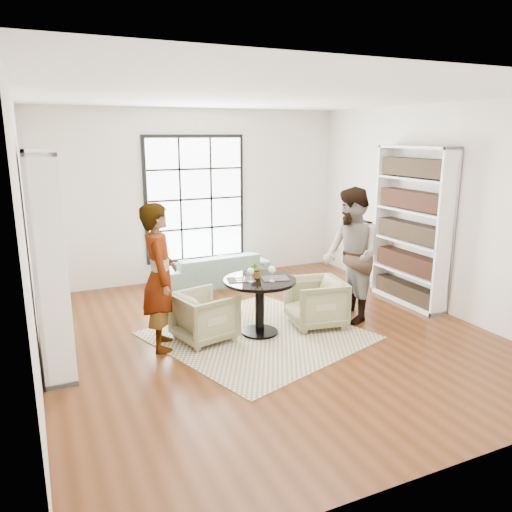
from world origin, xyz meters
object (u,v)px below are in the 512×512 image
pedestal_table (260,294)px  person_right (351,255)px  wine_glass_left (251,272)px  armchair_left (205,316)px  person_left (160,277)px  sofa (214,269)px  flower_centerpiece (257,270)px  armchair_right (316,302)px  wine_glass_right (272,270)px

pedestal_table → person_right: 1.43m
person_right → wine_glass_left: size_ratio=10.12×
armchair_left → person_left: size_ratio=0.39×
pedestal_table → sofa: (0.22, 2.36, -0.27)m
sofa → armchair_left: 2.43m
armchair_left → person_left: bearing=76.3°
pedestal_table → flower_centerpiece: size_ratio=4.14×
armchair_right → wine_glass_right: bearing=-72.2°
armchair_left → pedestal_table: bearing=-113.1°
wine_glass_right → wine_glass_left: bearing=162.8°
pedestal_table → person_right: bearing=-1.8°
pedestal_table → person_right: size_ratio=0.50×
armchair_left → wine_glass_right: wine_glass_right is taller
wine_glass_left → wine_glass_right: wine_glass_right is taller
sofa → armchair_right: size_ratio=2.59×
person_right → flower_centerpiece: person_right is taller
armchair_right → person_left: (-2.09, 0.16, 0.57)m
sofa → pedestal_table: bearing=81.2°
person_right → wine_glass_right: person_right is taller
armchair_right → person_right: size_ratio=0.39×
armchair_left → flower_centerpiece: 0.90m
person_right → armchair_left: bearing=-82.8°
pedestal_table → armchair_left: bearing=170.6°
wine_glass_left → wine_glass_right: 0.27m
person_left → person_right: 2.65m
pedestal_table → armchair_right: pedestal_table is taller
armchair_left → person_right: person_right is taller
person_left → person_right: (2.64, -0.16, 0.04)m
armchair_left → wine_glass_right: (0.82, -0.26, 0.58)m
person_right → armchair_right: bearing=-78.4°
armchair_right → person_left: person_left is taller
armchair_right → person_left: size_ratio=0.40×
sofa → flower_centerpiece: (-0.23, -2.30, 0.59)m
sofa → wine_glass_right: (-0.12, -2.51, 0.62)m
person_left → wine_glass_left: size_ratio=9.70×
armchair_right → armchair_left: bearing=-86.3°
pedestal_table → sofa: bearing=84.7°
sofa → flower_centerpiece: bearing=80.8°
armchair_left → wine_glass_right: size_ratio=3.46×
person_right → pedestal_table: bearing=-80.1°
pedestal_table → sofa: size_ratio=0.50×
sofa → wine_glass_left: 2.53m
sofa → wine_glass_right: size_ratio=9.34×
wine_glass_right → flower_centerpiece: size_ratio=0.89×
pedestal_table → person_right: person_right is taller
pedestal_table → armchair_left: 0.76m
pedestal_table → wine_glass_left: size_ratio=5.08×
wine_glass_right → armchair_left: bearing=162.1°
armchair_left → flower_centerpiece: (0.71, -0.05, 0.55)m
pedestal_table → wine_glass_right: size_ratio=4.68×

